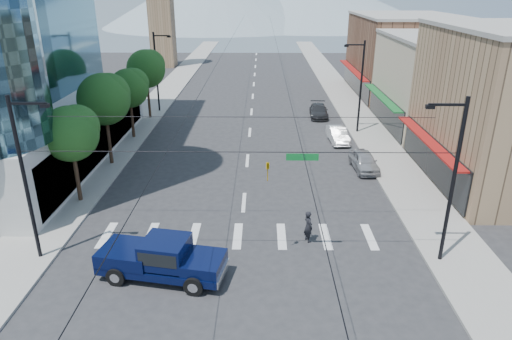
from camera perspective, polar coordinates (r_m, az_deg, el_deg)
The scene contains 18 objects.
ground at distance 26.02m, azimuth -2.02°, elevation -9.92°, with size 160.00×160.00×0.00m, color #28282B.
sidewalk_left at distance 64.87m, azimuth -11.18°, elevation 9.51°, with size 4.00×120.00×0.15m, color gray.
sidewalk_right at distance 64.44m, azimuth 10.51°, elevation 9.48°, with size 4.00×120.00×0.15m, color gray.
shop_mid at distance 50.58m, azimuth 22.90°, elevation 9.83°, with size 12.00×14.00×9.00m, color tan.
shop_far at distance 65.41m, azimuth 17.94°, elevation 13.38°, with size 12.00×18.00×10.00m, color brown.
clock_tower at distance 85.92m, azimuth -11.85°, elevation 19.60°, with size 4.80×4.80×20.40m.
tree_near at distance 31.91m, azimuth -21.96°, elevation 4.48°, with size 3.65×3.64×6.71m.
tree_midnear at distance 38.09m, azimuth -18.27°, elevation 8.59°, with size 4.09×4.09×7.52m.
tree_midfar at distance 44.74m, azimuth -15.43°, elevation 10.00°, with size 3.65×3.64×6.71m.
tree_far at distance 51.28m, azimuth -13.43°, elevation 12.35°, with size 4.09×4.09×7.52m.
signal_rig at distance 22.95m, azimuth -1.81°, elevation -1.39°, with size 21.80×0.20×9.00m.
lamp_pole_nw at distance 54.08m, azimuth -12.23°, elevation 12.23°, with size 2.00×0.25×9.00m.
lamp_pole_ne at distance 45.89m, azimuth 12.85°, elevation 10.47°, with size 2.00×0.25×9.00m.
pickup_truck at distance 23.73m, azimuth -11.75°, elevation -10.66°, with size 6.71×3.39×2.17m.
pedestrian at distance 26.50m, azimuth 6.55°, elevation -7.02°, with size 0.70×0.46×1.91m, color black.
parked_car_near at distance 37.44m, azimuth 13.35°, elevation 1.10°, with size 1.75×4.35×1.48m, color #9E9FA3.
parked_car_mid at distance 43.72m, azimuth 10.17°, elevation 4.37°, with size 1.50×4.31×1.42m, color white.
parked_car_far at distance 52.04m, azimuth 7.84°, elevation 7.35°, with size 1.94×4.78×1.39m, color #2D2D30.
Camera 1 is at (1.18, -22.02, 13.81)m, focal length 32.00 mm.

